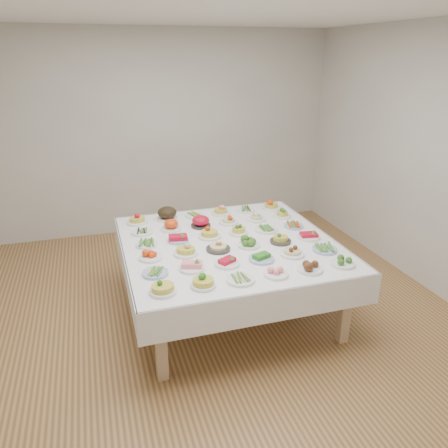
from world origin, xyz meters
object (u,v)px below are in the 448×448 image
object	(u,v)px
dish_0	(163,286)
dish_18	(147,243)
display_table	(229,248)
dish_35	(271,204)

from	to	relation	value
dish_0	dish_18	world-z (taller)	dish_0
display_table	dish_35	bearing A→B (deg)	44.75
dish_18	dish_35	bearing A→B (deg)	21.82
dish_0	dish_35	world-z (taller)	dish_35
display_table	dish_18	world-z (taller)	dish_18
dish_0	dish_18	xyz separation A→B (m)	(0.00, 0.92, -0.03)
dish_0	dish_18	size ratio (longest dim) A/B	1.00
dish_35	dish_18	bearing A→B (deg)	-158.18
display_table	dish_0	xyz separation A→B (m)	(-0.78, -0.77, 0.13)
display_table	dish_35	size ratio (longest dim) A/B	9.20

